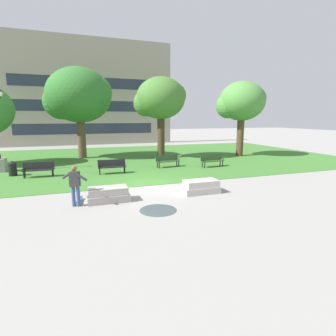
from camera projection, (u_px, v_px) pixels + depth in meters
name	position (u px, v px, depth m)	size (l,w,h in m)	color
ground_plane	(149.00, 186.00, 14.19)	(140.00, 140.00, 0.00)	gray
grass_lawn	(120.00, 159.00, 23.47)	(40.00, 20.00, 0.02)	#3D752D
concrete_block_center	(108.00, 195.00, 11.48)	(1.80, 0.90, 0.64)	#9E9991
concrete_block_left	(201.00, 187.00, 12.78)	(1.80, 0.90, 0.64)	#B2ADA3
person_skateboarder	(75.00, 183.00, 10.73)	(1.01, 0.88, 1.71)	#384C7A
skateboard	(79.00, 200.00, 11.40)	(0.32, 1.04, 0.14)	#2D4C75
puddle	(158.00, 210.00, 10.43)	(1.50, 1.50, 0.01)	#47515B
park_bench_near_left	(39.00, 169.00, 16.21)	(1.82, 0.60, 0.90)	black
park_bench_near_right	(212.00, 160.00, 19.60)	(1.84, 0.70, 0.90)	#284723
park_bench_far_left	(168.00, 160.00, 19.50)	(1.85, 0.75, 0.90)	#284723
park_bench_far_right	(112.00, 166.00, 17.20)	(1.82, 0.60, 0.90)	black
tree_near_left	(78.00, 96.00, 22.97)	(5.89, 5.61, 7.96)	brown
tree_far_right	(160.00, 99.00, 23.02)	(4.50, 4.29, 7.15)	#42301E
tree_far_left	(241.00, 102.00, 24.42)	(4.46, 4.25, 6.95)	#4C3823
trash_bin	(12.00, 168.00, 16.50)	(0.49, 0.49, 0.96)	black
building_facade_distant	(85.00, 92.00, 34.91)	(23.86, 1.03, 13.99)	gray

